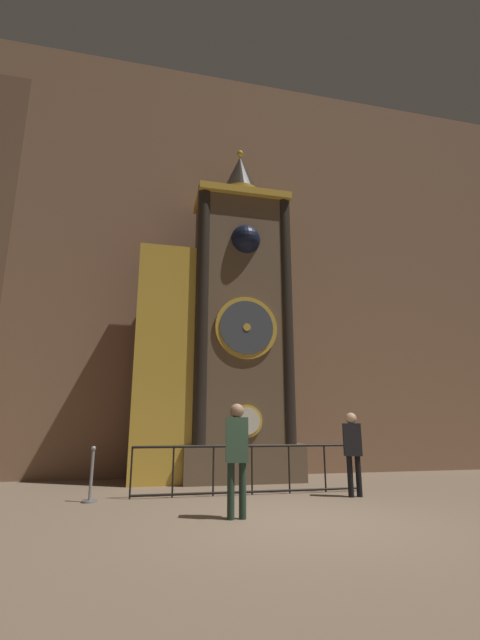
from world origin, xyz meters
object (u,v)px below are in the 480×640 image
clock_tower (222,330)px  visitor_far (352,445)px  stanchion_post (91,484)px  visitor_near (237,448)px

clock_tower → visitor_far: clock_tower is taller
stanchion_post → visitor_far: bearing=-6.1°
clock_tower → stanchion_post: (-2.86, -2.38, -3.55)m
visitor_far → clock_tower: bearing=145.6°
visitor_far → stanchion_post: 5.05m
visitor_near → visitor_far: 3.08m
clock_tower → stanchion_post: bearing=-140.2°
visitor_near → visitor_far: bearing=38.4°
visitor_near → stanchion_post: 3.12m
clock_tower → visitor_far: (2.12, -2.92, -2.90)m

